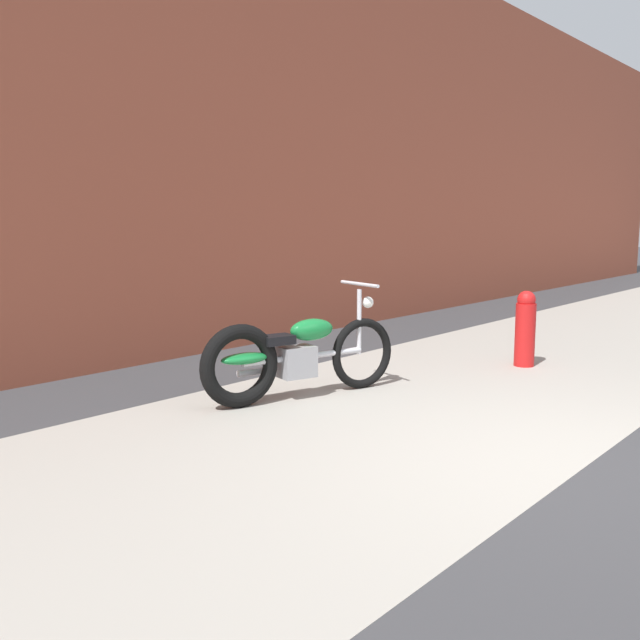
% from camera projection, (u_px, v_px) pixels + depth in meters
% --- Properties ---
extents(ground_plane, '(80.00, 80.00, 0.00)m').
position_uv_depth(ground_plane, '(582.00, 470.00, 4.49)').
color(ground_plane, '#38383A').
extents(sidewalk_slab, '(36.00, 3.50, 0.01)m').
position_uv_depth(sidewalk_slab, '(366.00, 419.00, 5.62)').
color(sidewalk_slab, '#9E998E').
rests_on(sidewalk_slab, ground).
extents(brick_building_wall, '(36.00, 0.50, 5.77)m').
position_uv_depth(brick_building_wall, '(111.00, 100.00, 7.44)').
color(brick_building_wall, brown).
rests_on(brick_building_wall, ground).
extents(motorcycle_green, '(1.95, 0.81, 1.03)m').
position_uv_depth(motorcycle_green, '(289.00, 356.00, 6.20)').
color(motorcycle_green, black).
rests_on(motorcycle_green, ground).
extents(fire_hydrant, '(0.22, 0.22, 0.84)m').
position_uv_depth(fire_hydrant, '(525.00, 328.00, 7.64)').
color(fire_hydrant, red).
rests_on(fire_hydrant, ground).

